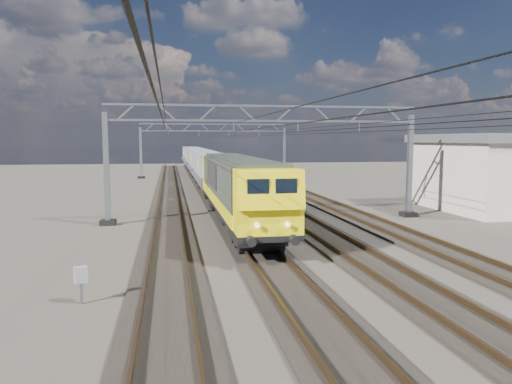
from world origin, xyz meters
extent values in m
plane|color=black|center=(0.00, 0.00, 0.00)|extent=(160.00, 160.00, 0.00)
cube|color=black|center=(-6.00, 0.00, 0.06)|extent=(2.60, 140.00, 0.12)
cube|color=brown|center=(-6.72, 0.00, 0.22)|extent=(0.08, 140.00, 0.16)
cube|color=brown|center=(-5.28, 0.00, 0.22)|extent=(0.08, 140.00, 0.16)
cube|color=black|center=(-2.00, 0.00, 0.06)|extent=(2.60, 140.00, 0.12)
cube|color=brown|center=(-2.72, 0.00, 0.22)|extent=(0.08, 140.00, 0.16)
cube|color=brown|center=(-1.28, 0.00, 0.22)|extent=(0.08, 140.00, 0.16)
cube|color=black|center=(2.00, 0.00, 0.06)|extent=(2.60, 140.00, 0.12)
cube|color=brown|center=(1.28, 0.00, 0.22)|extent=(0.08, 140.00, 0.16)
cube|color=brown|center=(2.72, 0.00, 0.22)|extent=(0.08, 140.00, 0.16)
cube|color=black|center=(6.00, 0.00, 0.06)|extent=(2.60, 140.00, 0.12)
cube|color=brown|center=(5.28, 0.00, 0.22)|extent=(0.08, 140.00, 0.16)
cube|color=brown|center=(6.72, 0.00, 0.22)|extent=(0.08, 140.00, 0.16)
cube|color=gray|center=(-9.50, 4.00, 3.30)|extent=(0.30, 0.30, 6.60)
cube|color=gray|center=(9.50, 4.00, 3.30)|extent=(0.30, 0.30, 6.60)
cube|color=black|center=(-9.50, 4.00, 0.15)|extent=(0.90, 0.90, 0.30)
cube|color=black|center=(9.50, 4.00, 0.15)|extent=(0.90, 0.90, 0.30)
cube|color=gray|center=(0.00, 4.00, 7.05)|extent=(19.30, 0.18, 0.12)
cube|color=gray|center=(0.00, 4.00, 6.15)|extent=(19.30, 0.18, 0.12)
cube|color=gray|center=(-8.31, 4.00, 6.60)|extent=(1.03, 0.10, 0.94)
cube|color=gray|center=(-5.94, 4.00, 6.60)|extent=(1.03, 0.10, 0.94)
cube|color=gray|center=(-3.56, 4.00, 6.60)|extent=(1.03, 0.10, 0.94)
cube|color=gray|center=(-1.19, 4.00, 6.60)|extent=(1.03, 0.10, 0.94)
cube|color=gray|center=(1.19, 4.00, 6.60)|extent=(1.03, 0.10, 0.94)
cube|color=gray|center=(3.56, 4.00, 6.60)|extent=(1.03, 0.10, 0.94)
cube|color=gray|center=(5.94, 4.00, 6.60)|extent=(1.03, 0.10, 0.94)
cube|color=gray|center=(8.31, 4.00, 6.60)|extent=(1.03, 0.10, 0.94)
cube|color=gray|center=(-6.00, 4.00, 5.82)|extent=(0.06, 0.06, 0.65)
cube|color=gray|center=(-2.00, 4.00, 5.82)|extent=(0.06, 0.06, 0.65)
cube|color=gray|center=(2.00, 4.00, 5.82)|extent=(0.06, 0.06, 0.65)
cube|color=gray|center=(6.00, 4.00, 5.82)|extent=(0.06, 0.06, 0.65)
cube|color=gray|center=(-9.50, 40.00, 3.30)|extent=(0.30, 0.30, 6.60)
cube|color=gray|center=(9.50, 40.00, 3.30)|extent=(0.30, 0.30, 6.60)
cube|color=black|center=(-9.50, 40.00, 0.15)|extent=(0.90, 0.90, 0.30)
cube|color=black|center=(9.50, 40.00, 0.15)|extent=(0.90, 0.90, 0.30)
cube|color=gray|center=(0.00, 40.00, 7.05)|extent=(19.30, 0.18, 0.12)
cube|color=gray|center=(0.00, 40.00, 6.15)|extent=(19.30, 0.18, 0.12)
cube|color=gray|center=(-8.31, 40.00, 6.60)|extent=(1.03, 0.10, 0.94)
cube|color=gray|center=(-5.94, 40.00, 6.60)|extent=(1.03, 0.10, 0.94)
cube|color=gray|center=(-3.56, 40.00, 6.60)|extent=(1.03, 0.10, 0.94)
cube|color=gray|center=(-1.19, 40.00, 6.60)|extent=(1.03, 0.10, 0.94)
cube|color=gray|center=(1.19, 40.00, 6.60)|extent=(1.03, 0.10, 0.94)
cube|color=gray|center=(3.56, 40.00, 6.60)|extent=(1.03, 0.10, 0.94)
cube|color=gray|center=(5.94, 40.00, 6.60)|extent=(1.03, 0.10, 0.94)
cube|color=gray|center=(8.31, 40.00, 6.60)|extent=(1.03, 0.10, 0.94)
cube|color=gray|center=(-6.00, 40.00, 5.82)|extent=(0.06, 0.06, 0.65)
cube|color=gray|center=(-2.00, 40.00, 5.82)|extent=(0.06, 0.06, 0.65)
cube|color=gray|center=(2.00, 40.00, 5.82)|extent=(0.06, 0.06, 0.65)
cube|color=gray|center=(6.00, 40.00, 5.82)|extent=(0.06, 0.06, 0.65)
cylinder|color=black|center=(-6.00, 8.00, 5.50)|extent=(0.03, 140.00, 0.03)
cylinder|color=black|center=(-6.00, 8.00, 6.00)|extent=(0.03, 140.00, 0.03)
cylinder|color=black|center=(-2.00, 8.00, 5.50)|extent=(0.03, 140.00, 0.03)
cylinder|color=black|center=(-2.00, 8.00, 6.00)|extent=(0.03, 140.00, 0.03)
cylinder|color=black|center=(2.00, 8.00, 5.50)|extent=(0.03, 140.00, 0.03)
cylinder|color=black|center=(2.00, 8.00, 6.00)|extent=(0.03, 140.00, 0.03)
cylinder|color=black|center=(6.00, 8.00, 5.50)|extent=(0.03, 140.00, 0.03)
cylinder|color=black|center=(6.00, 8.00, 6.00)|extent=(0.03, 140.00, 0.03)
cube|color=black|center=(-2.00, -3.91, 0.75)|extent=(2.20, 3.60, 0.60)
cube|color=black|center=(-2.00, 9.09, 0.75)|extent=(2.20, 3.60, 0.60)
cube|color=black|center=(-2.00, 2.59, 1.13)|extent=(2.65, 20.00, 0.25)
cube|color=black|center=(-2.00, 2.59, 0.75)|extent=(2.20, 4.50, 0.75)
cube|color=#2B3028|center=(-2.00, 2.59, 2.55)|extent=(2.65, 17.00, 2.60)
cube|color=yellow|center=(-3.34, 2.59, 1.55)|extent=(0.04, 17.00, 0.60)
cube|color=yellow|center=(-0.66, 2.59, 1.55)|extent=(0.04, 17.00, 0.60)
cube|color=black|center=(-3.35, 3.59, 2.90)|extent=(0.05, 5.00, 1.40)
cube|color=black|center=(-0.65, 3.59, 2.90)|extent=(0.05, 5.00, 1.40)
cube|color=#2B3028|center=(-2.00, 2.59, 3.92)|extent=(2.25, 18.00, 0.15)
cube|color=yellow|center=(-2.00, -6.51, 2.55)|extent=(2.65, 1.80, 2.60)
cube|color=yellow|center=(-2.00, -7.46, 3.05)|extent=(2.60, 0.46, 1.52)
cube|color=black|center=(-2.55, -7.56, 3.15)|extent=(0.85, 0.08, 0.75)
cube|color=black|center=(-1.45, -7.56, 3.15)|extent=(0.85, 0.08, 0.75)
cylinder|color=black|center=(-2.85, -7.71, 1.15)|extent=(0.36, 0.50, 0.36)
cylinder|color=black|center=(-1.15, -7.71, 1.15)|extent=(0.36, 0.50, 0.36)
cylinder|color=white|center=(-2.60, -7.61, 1.75)|extent=(0.20, 0.08, 0.20)
cylinder|color=white|center=(-1.40, -7.61, 1.75)|extent=(0.20, 0.08, 0.20)
cube|color=yellow|center=(-2.00, 11.69, 2.55)|extent=(2.65, 1.80, 2.60)
cube|color=yellow|center=(-2.00, 12.64, 3.05)|extent=(2.60, 0.46, 1.52)
cube|color=black|center=(-2.55, 12.74, 3.15)|extent=(0.85, 0.08, 0.75)
cube|color=black|center=(-1.45, 12.74, 3.15)|extent=(0.85, 0.08, 0.75)
cylinder|color=black|center=(-2.85, 12.89, 1.15)|extent=(0.36, 0.50, 0.36)
cylinder|color=black|center=(-1.15, 12.89, 1.15)|extent=(0.36, 0.50, 0.36)
cylinder|color=white|center=(-2.60, 12.79, 1.75)|extent=(0.20, 0.08, 0.20)
cylinder|color=white|center=(-1.40, 12.79, 1.75)|extent=(0.20, 0.08, 0.20)
cube|color=black|center=(-2.00, 15.79, 0.72)|extent=(2.20, 2.60, 0.55)
cube|color=black|center=(-2.00, 24.79, 0.72)|extent=(2.20, 2.60, 0.55)
cube|color=black|center=(-2.00, 20.29, 1.08)|extent=(2.40, 13.00, 0.20)
cube|color=gray|center=(-2.00, 20.29, 2.80)|extent=(2.80, 12.00, 1.80)
cube|color=#4F5258|center=(-2.95, 20.29, 1.55)|extent=(1.48, 12.00, 1.36)
cube|color=#4F5258|center=(-1.05, 20.29, 1.55)|extent=(1.48, 12.00, 1.36)
cube|color=yellow|center=(-3.42, 17.29, 2.90)|extent=(0.04, 1.20, 0.50)
cube|color=black|center=(-2.00, 29.99, 0.72)|extent=(2.20, 2.60, 0.55)
cube|color=black|center=(-2.00, 38.99, 0.72)|extent=(2.20, 2.60, 0.55)
cube|color=black|center=(-2.00, 34.49, 1.08)|extent=(2.40, 13.00, 0.20)
cube|color=gray|center=(-2.00, 34.49, 2.80)|extent=(2.80, 12.00, 1.80)
cube|color=#4F5258|center=(-2.95, 34.49, 1.55)|extent=(1.48, 12.00, 1.36)
cube|color=#4F5258|center=(-1.05, 34.49, 1.55)|extent=(1.48, 12.00, 1.36)
cube|color=yellow|center=(-3.42, 31.49, 2.90)|extent=(0.04, 1.20, 0.50)
cube|color=black|center=(-2.00, 44.19, 0.72)|extent=(2.20, 2.60, 0.55)
cube|color=black|center=(-2.00, 53.19, 0.72)|extent=(2.20, 2.60, 0.55)
cube|color=black|center=(-2.00, 48.69, 1.08)|extent=(2.40, 13.00, 0.20)
cube|color=gray|center=(-2.00, 48.69, 2.80)|extent=(2.80, 12.00, 1.80)
cube|color=#4F5258|center=(-2.95, 48.69, 1.55)|extent=(1.48, 12.00, 1.36)
cube|color=#4F5258|center=(-1.05, 48.69, 1.55)|extent=(1.48, 12.00, 1.36)
cube|color=yellow|center=(-3.42, 45.69, 2.90)|extent=(0.04, 1.20, 0.50)
cube|color=black|center=(-2.00, 58.39, 0.72)|extent=(2.20, 2.60, 0.55)
cube|color=black|center=(-2.00, 67.39, 0.72)|extent=(2.20, 2.60, 0.55)
cube|color=black|center=(-2.00, 62.89, 1.08)|extent=(2.40, 13.00, 0.20)
cube|color=gray|center=(-2.00, 62.89, 2.80)|extent=(2.80, 12.00, 1.80)
cube|color=#4F5258|center=(-2.95, 62.89, 1.55)|extent=(1.48, 12.00, 1.36)
cube|color=#4F5258|center=(-1.05, 62.89, 1.55)|extent=(1.48, 12.00, 1.36)
cube|color=yellow|center=(-3.42, 59.89, 2.90)|extent=(0.04, 1.20, 0.50)
cube|color=gray|center=(-8.58, -10.63, 0.34)|extent=(0.10, 0.10, 0.68)
cube|color=#B6B8BE|center=(-8.58, -10.63, 0.92)|extent=(0.45, 0.39, 0.48)
camera|label=1|loc=(-5.85, -26.14, 5.01)|focal=35.00mm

